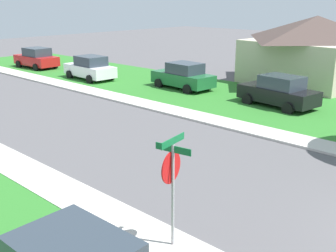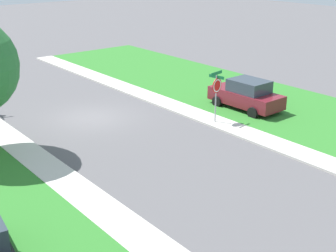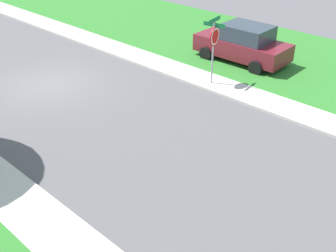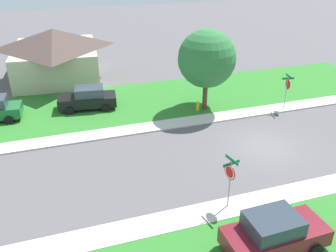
% 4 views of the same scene
% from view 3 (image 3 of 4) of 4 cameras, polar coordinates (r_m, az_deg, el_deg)
% --- Properties ---
extents(ground_plane, '(120.00, 120.00, 0.00)m').
position_cam_3_polar(ground_plane, '(18.10, -15.69, 5.31)').
color(ground_plane, '#565456').
extents(stop_sign_far_corner, '(0.91, 0.91, 2.77)m').
position_cam_3_polar(stop_sign_far_corner, '(16.86, 6.22, 11.38)').
color(stop_sign_far_corner, '#9E9EA3').
rests_on(stop_sign_far_corner, ground).
extents(car_maroon_driveway_right, '(2.11, 4.34, 1.76)m').
position_cam_3_polar(car_maroon_driveway_right, '(19.81, 10.09, 10.83)').
color(car_maroon_driveway_right, maroon).
rests_on(car_maroon_driveway_right, ground).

